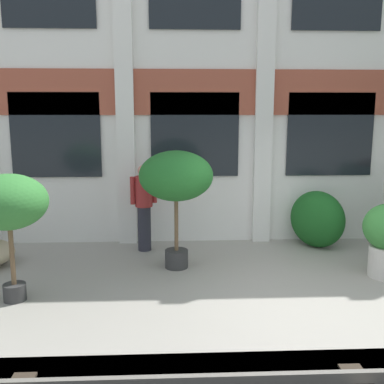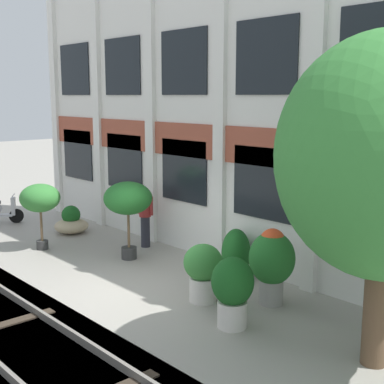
{
  "view_description": "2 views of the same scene",
  "coord_description": "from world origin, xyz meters",
  "px_view_note": "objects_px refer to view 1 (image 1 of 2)",
  "views": [
    {
      "loc": [
        -1.89,
        -6.42,
        2.76
      ],
      "look_at": [
        -1.49,
        2.05,
        1.2
      ],
      "focal_mm": 42.0,
      "sensor_mm": 36.0,
      "label": 1
    },
    {
      "loc": [
        9.45,
        -6.8,
        4.28
      ],
      "look_at": [
        -0.27,
        2.04,
        1.91
      ],
      "focal_mm": 50.0,
      "sensor_mm": 36.0,
      "label": 2
    }
  ],
  "objects_px": {
    "resident_by_doorway": "(144,205)",
    "topiary_hedge": "(317,219)",
    "potted_plant_low_pan": "(176,179)",
    "potted_plant_terracotta_small": "(8,204)"
  },
  "relations": [
    {
      "from": "potted_plant_terracotta_small",
      "to": "topiary_hedge",
      "type": "xyz_separation_m",
      "value": [
        5.25,
        2.38,
        -0.86
      ]
    },
    {
      "from": "potted_plant_low_pan",
      "to": "resident_by_doorway",
      "type": "distance_m",
      "value": 1.37
    },
    {
      "from": "resident_by_doorway",
      "to": "topiary_hedge",
      "type": "height_order",
      "value": "resident_by_doorway"
    },
    {
      "from": "potted_plant_low_pan",
      "to": "potted_plant_terracotta_small",
      "type": "bearing_deg",
      "value": -151.63
    },
    {
      "from": "potted_plant_low_pan",
      "to": "topiary_hedge",
      "type": "xyz_separation_m",
      "value": [
        2.86,
        1.09,
        -1.01
      ]
    },
    {
      "from": "potted_plant_terracotta_small",
      "to": "potted_plant_low_pan",
      "type": "bearing_deg",
      "value": 28.37
    },
    {
      "from": "potted_plant_low_pan",
      "to": "topiary_hedge",
      "type": "distance_m",
      "value": 3.22
    },
    {
      "from": "resident_by_doorway",
      "to": "topiary_hedge",
      "type": "relative_size",
      "value": 1.48
    },
    {
      "from": "potted_plant_low_pan",
      "to": "topiary_hedge",
      "type": "bearing_deg",
      "value": 20.81
    },
    {
      "from": "potted_plant_terracotta_small",
      "to": "topiary_hedge",
      "type": "relative_size",
      "value": 1.62
    }
  ]
}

